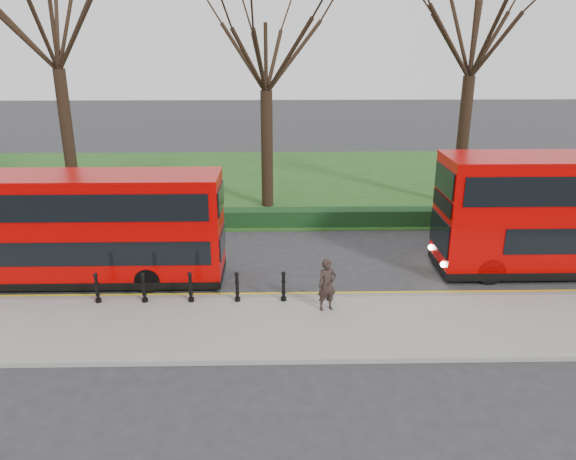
{
  "coord_description": "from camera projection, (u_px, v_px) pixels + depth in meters",
  "views": [
    {
      "loc": [
        2.46,
        -18.32,
        8.61
      ],
      "look_at": [
        2.87,
        0.5,
        2.0
      ],
      "focal_mm": 35.0,
      "sensor_mm": 36.0,
      "label": 1
    }
  ],
  "objects": [
    {
      "name": "grass_verge",
      "position": [
        236.0,
        182.0,
        34.22
      ],
      "size": [
        60.0,
        18.0,
        0.06
      ],
      "primitive_type": "cube",
      "color": "#1F4818",
      "rests_on": "ground"
    },
    {
      "name": "kerb",
      "position": [
        205.0,
        298.0,
        19.11
      ],
      "size": [
        60.0,
        0.25,
        0.16
      ],
      "primitive_type": "cube",
      "color": "slate",
      "rests_on": "ground"
    },
    {
      "name": "bus_lead",
      "position": [
        81.0,
        229.0,
        19.99
      ],
      "size": [
        10.05,
        2.31,
        4.0
      ],
      "color": "#AC0100",
      "rests_on": "ground"
    },
    {
      "name": "hedge",
      "position": [
        224.0,
        218.0,
        26.36
      ],
      "size": [
        60.0,
        0.9,
        0.8
      ],
      "primitive_type": "cube",
      "color": "black",
      "rests_on": "ground"
    },
    {
      "name": "tree_left",
      "position": [
        52.0,
        19.0,
        26.28
      ],
      "size": [
        8.15,
        8.15,
        12.74
      ],
      "color": "black",
      "rests_on": "ground"
    },
    {
      "name": "tree_mid",
      "position": [
        266.0,
        50.0,
        26.94
      ],
      "size": [
        6.94,
        6.94,
        10.84
      ],
      "color": "black",
      "rests_on": "ground"
    },
    {
      "name": "yellow_line_outer",
      "position": [
        206.0,
        296.0,
        19.42
      ],
      "size": [
        60.0,
        0.1,
        0.01
      ],
      "primitive_type": "cube",
      "color": "yellow",
      "rests_on": "ground"
    },
    {
      "name": "pavement",
      "position": [
        197.0,
        327.0,
        17.23
      ],
      "size": [
        60.0,
        4.0,
        0.15
      ],
      "primitive_type": "cube",
      "color": "gray",
      "rests_on": "ground"
    },
    {
      "name": "yellow_line_inner",
      "position": [
        207.0,
        294.0,
        19.61
      ],
      "size": [
        60.0,
        0.1,
        0.01
      ],
      "primitive_type": "cube",
      "color": "yellow",
      "rests_on": "ground"
    },
    {
      "name": "bollard_row",
      "position": [
        214.0,
        287.0,
        18.6
      ],
      "size": [
        7.86,
        0.15,
        1.0
      ],
      "color": "black",
      "rests_on": "pavement"
    },
    {
      "name": "pedestrian",
      "position": [
        327.0,
        285.0,
        17.93
      ],
      "size": [
        0.73,
        0.59,
        1.73
      ],
      "primitive_type": "imported",
      "rotation": [
        0.0,
        0.0,
        0.32
      ],
      "color": "black",
      "rests_on": "pavement"
    },
    {
      "name": "tree_right",
      "position": [
        474.0,
        30.0,
        26.85
      ],
      "size": [
        7.72,
        7.72,
        12.07
      ],
      "color": "black",
      "rests_on": "ground"
    },
    {
      "name": "ground",
      "position": [
        208.0,
        288.0,
        20.08
      ],
      "size": [
        120.0,
        120.0,
        0.0
      ],
      "primitive_type": "plane",
      "color": "#28282B",
      "rests_on": "ground"
    }
  ]
}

